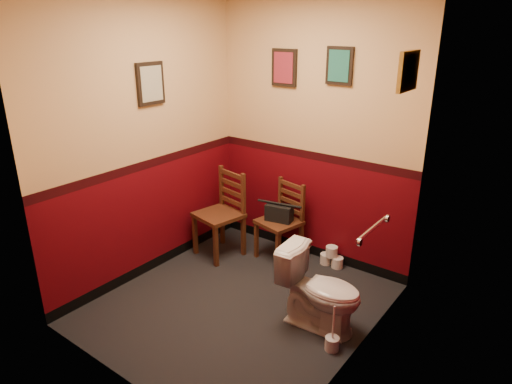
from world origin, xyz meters
The scene contains 16 objects.
floor centered at (0.00, 0.00, 0.00)m, with size 2.20×2.40×0.00m, color black.
wall_back centered at (0.00, 1.20, 1.35)m, with size 2.20×2.70×0.00m, color #53050C.
wall_front centered at (0.00, -1.20, 1.35)m, with size 2.20×2.70×0.00m, color #53050C.
wall_left centered at (-1.10, 0.00, 1.35)m, with size 2.40×2.70×0.00m, color #53050C.
wall_right centered at (1.10, 0.00, 1.35)m, with size 2.40×2.70×0.00m, color #53050C.
grab_bar centered at (1.07, 0.25, 0.95)m, with size 0.05×0.56×0.06m.
framed_print_back_a centered at (-0.35, 1.18, 1.95)m, with size 0.28×0.04×0.36m.
framed_print_back_b centered at (0.25, 1.18, 2.00)m, with size 0.26×0.04×0.34m.
framed_print_left centered at (-1.08, 0.10, 1.85)m, with size 0.04×0.30×0.38m.
framed_print_right centered at (1.08, 0.60, 2.05)m, with size 0.04×0.34×0.28m.
toilet centered at (0.72, 0.16, 0.34)m, with size 0.38×0.69×0.67m, color white.
toilet_brush centered at (0.95, -0.04, 0.06)m, with size 0.11×0.11×0.39m.
chair_left centered at (-0.75, 0.65, 0.46)m, with size 0.51×0.51×0.92m.
chair_right centered at (-0.19, 0.96, 0.42)m, with size 0.47×0.47×0.83m.
handbag centered at (-0.20, 0.92, 0.52)m, with size 0.30×0.19×0.20m.
tp_stack centered at (0.33, 1.11, 0.09)m, with size 0.25×0.13×0.22m.
Camera 1 is at (2.20, -2.69, 2.38)m, focal length 32.00 mm.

